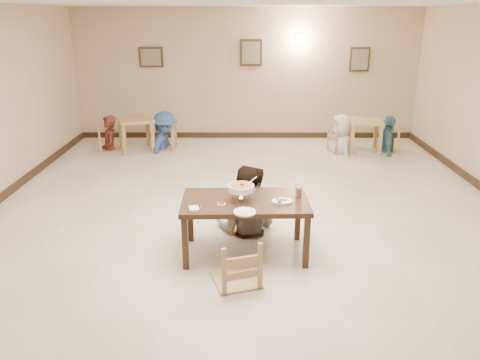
{
  "coord_description": "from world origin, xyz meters",
  "views": [
    {
      "loc": [
        -0.11,
        -6.1,
        2.83
      ],
      "look_at": [
        -0.13,
        -0.27,
        0.76
      ],
      "focal_mm": 35.0,
      "sensor_mm": 36.0,
      "label": 1
    }
  ],
  "objects_px": {
    "chair_far": "(244,195)",
    "bg_chair_lr": "(164,129)",
    "main_diner": "(247,166)",
    "drink_glass": "(299,192)",
    "bg_diner_c": "(342,114)",
    "bg_chair_rr": "(389,128)",
    "bg_diner_d": "(390,116)",
    "bg_chair_ll": "(108,129)",
    "chair_near": "(236,240)",
    "main_table": "(245,206)",
    "bg_table_left": "(136,124)",
    "bg_diner_b": "(164,112)",
    "bg_table_right": "(365,126)",
    "bg_diner_a": "(107,116)",
    "bg_chair_rl": "(341,131)",
    "curry_warmer": "(241,188)"
  },
  "relations": [
    {
      "from": "curry_warmer",
      "to": "drink_glass",
      "type": "bearing_deg",
      "value": 10.03
    },
    {
      "from": "chair_near",
      "to": "bg_diner_b",
      "type": "bearing_deg",
      "value": -91.02
    },
    {
      "from": "bg_diner_c",
      "to": "bg_chair_rl",
      "type": "bearing_deg",
      "value": 0.0
    },
    {
      "from": "bg_table_left",
      "to": "bg_chair_lr",
      "type": "bearing_deg",
      "value": 7.2
    },
    {
      "from": "chair_near",
      "to": "bg_chair_rl",
      "type": "bearing_deg",
      "value": -130.41
    },
    {
      "from": "drink_glass",
      "to": "bg_chair_rr",
      "type": "relative_size",
      "value": 0.15
    },
    {
      "from": "main_diner",
      "to": "drink_glass",
      "type": "xyz_separation_m",
      "value": [
        0.63,
        -0.59,
        -0.14
      ]
    },
    {
      "from": "main_table",
      "to": "chair_far",
      "type": "height_order",
      "value": "chair_far"
    },
    {
      "from": "chair_far",
      "to": "main_diner",
      "type": "height_order",
      "value": "main_diner"
    },
    {
      "from": "bg_chair_lr",
      "to": "bg_chair_ll",
      "type": "bearing_deg",
      "value": -83.91
    },
    {
      "from": "bg_diner_a",
      "to": "bg_chair_rl",
      "type": "bearing_deg",
      "value": 67.16
    },
    {
      "from": "chair_near",
      "to": "bg_diner_c",
      "type": "distance_m",
      "value": 5.72
    },
    {
      "from": "curry_warmer",
      "to": "bg_chair_ll",
      "type": "relative_size",
      "value": 0.36
    },
    {
      "from": "main_table",
      "to": "bg_chair_ll",
      "type": "xyz_separation_m",
      "value": [
        -2.94,
        4.68,
        -0.15
      ]
    },
    {
      "from": "drink_glass",
      "to": "bg_diner_b",
      "type": "xyz_separation_m",
      "value": [
        -2.39,
        4.66,
        0.06
      ]
    },
    {
      "from": "chair_near",
      "to": "bg_diner_d",
      "type": "xyz_separation_m",
      "value": [
        3.22,
        5.29,
        0.28
      ]
    },
    {
      "from": "chair_far",
      "to": "main_diner",
      "type": "xyz_separation_m",
      "value": [
        0.04,
        -0.06,
        0.44
      ]
    },
    {
      "from": "bg_diner_a",
      "to": "bg_diner_b",
      "type": "distance_m",
      "value": 1.21
    },
    {
      "from": "bg_table_left",
      "to": "bg_diner_c",
      "type": "xyz_separation_m",
      "value": [
        4.43,
        -0.07,
        0.24
      ]
    },
    {
      "from": "bg_table_left",
      "to": "bg_chair_rl",
      "type": "distance_m",
      "value": 4.44
    },
    {
      "from": "main_diner",
      "to": "drink_glass",
      "type": "relative_size",
      "value": 11.97
    },
    {
      "from": "bg_chair_rl",
      "to": "bg_diner_c",
      "type": "bearing_deg",
      "value": -0.0
    },
    {
      "from": "bg_chair_rr",
      "to": "main_table",
      "type": "bearing_deg",
      "value": -15.0
    },
    {
      "from": "main_diner",
      "to": "bg_diner_c",
      "type": "bearing_deg",
      "value": -103.88
    },
    {
      "from": "bg_chair_ll",
      "to": "bg_diner_d",
      "type": "distance_m",
      "value": 6.07
    },
    {
      "from": "chair_near",
      "to": "bg_diner_b",
      "type": "relative_size",
      "value": 0.61
    },
    {
      "from": "bg_table_right",
      "to": "bg_diner_b",
      "type": "xyz_separation_m",
      "value": [
        -4.34,
        0.13,
        0.28
      ]
    },
    {
      "from": "main_table",
      "to": "bg_chair_ll",
      "type": "relative_size",
      "value": 1.6
    },
    {
      "from": "main_diner",
      "to": "drink_glass",
      "type": "distance_m",
      "value": 0.88
    },
    {
      "from": "bg_table_left",
      "to": "bg_diner_b",
      "type": "xyz_separation_m",
      "value": [
        0.6,
        0.08,
        0.26
      ]
    },
    {
      "from": "bg_diner_c",
      "to": "bg_diner_d",
      "type": "relative_size",
      "value": 1.04
    },
    {
      "from": "bg_diner_b",
      "to": "chair_far",
      "type": "bearing_deg",
      "value": -144.79
    },
    {
      "from": "drink_glass",
      "to": "bg_table_left",
      "type": "relative_size",
      "value": 0.17
    },
    {
      "from": "chair_far",
      "to": "bg_diner_c",
      "type": "xyz_separation_m",
      "value": [
        2.11,
        3.86,
        0.33
      ]
    },
    {
      "from": "chair_far",
      "to": "bg_chair_lr",
      "type": "height_order",
      "value": "chair_far"
    },
    {
      "from": "bg_diner_d",
      "to": "bg_chair_ll",
      "type": "bearing_deg",
      "value": 98.97
    },
    {
      "from": "bg_chair_ll",
      "to": "bg_diner_a",
      "type": "relative_size",
      "value": 0.63
    },
    {
      "from": "bg_table_left",
      "to": "bg_diner_b",
      "type": "height_order",
      "value": "bg_diner_b"
    },
    {
      "from": "main_diner",
      "to": "bg_table_right",
      "type": "bearing_deg",
      "value": -109.27
    },
    {
      "from": "bg_diner_c",
      "to": "bg_diner_d",
      "type": "height_order",
      "value": "bg_diner_c"
    },
    {
      "from": "curry_warmer",
      "to": "bg_diner_a",
      "type": "bearing_deg",
      "value": 121.53
    },
    {
      "from": "bg_diner_a",
      "to": "bg_chair_lr",
      "type": "bearing_deg",
      "value": 71.49
    },
    {
      "from": "curry_warmer",
      "to": "bg_table_right",
      "type": "distance_m",
      "value": 5.37
    },
    {
      "from": "main_diner",
      "to": "bg_diner_c",
      "type": "relative_size",
      "value": 1.13
    },
    {
      "from": "bg_diner_a",
      "to": "bg_diner_c",
      "type": "relative_size",
      "value": 0.94
    },
    {
      "from": "drink_glass",
      "to": "bg_table_right",
      "type": "height_order",
      "value": "drink_glass"
    },
    {
      "from": "main_table",
      "to": "bg_table_left",
      "type": "bearing_deg",
      "value": 115.22
    },
    {
      "from": "bg_chair_lr",
      "to": "bg_chair_rr",
      "type": "bearing_deg",
      "value": 91.06
    },
    {
      "from": "bg_chair_rr",
      "to": "bg_diner_d",
      "type": "height_order",
      "value": "bg_diner_d"
    },
    {
      "from": "bg_chair_rl",
      "to": "bg_diner_c",
      "type": "distance_m",
      "value": 0.36
    }
  ]
}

